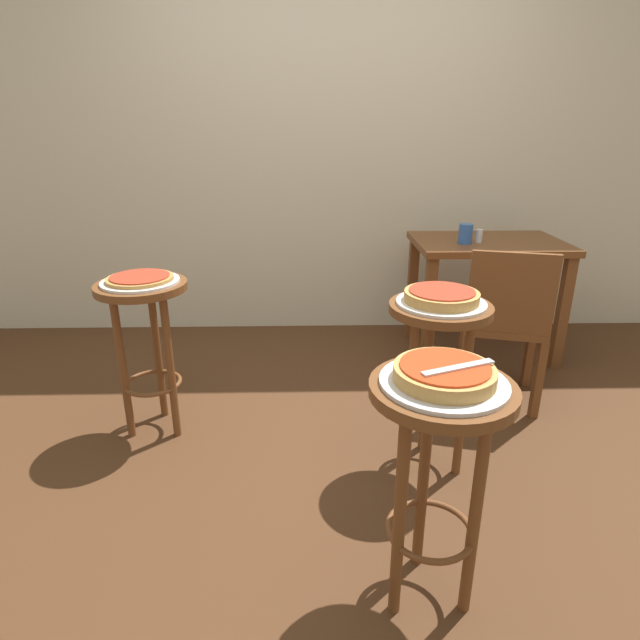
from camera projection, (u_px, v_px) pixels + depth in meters
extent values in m
plane|color=#4C2D19|center=(340.00, 452.00, 2.41)|extent=(6.00, 6.00, 0.00)
cube|color=beige|center=(328.00, 109.00, 3.42)|extent=(6.00, 0.10, 3.00)
cylinder|color=brown|center=(443.00, 390.00, 1.43)|extent=(0.41, 0.41, 0.03)
cylinder|color=brown|center=(424.00, 475.00, 1.68)|extent=(0.04, 0.04, 0.71)
cylinder|color=brown|center=(400.00, 517.00, 1.50)|extent=(0.04, 0.04, 0.71)
cylinder|color=brown|center=(475.00, 516.00, 1.51)|extent=(0.04, 0.04, 0.71)
torus|color=brown|center=(430.00, 530.00, 1.60)|extent=(0.27, 0.27, 0.02)
cylinder|color=silver|center=(444.00, 383.00, 1.42)|extent=(0.35, 0.35, 0.01)
cylinder|color=tan|center=(444.00, 374.00, 1.41)|extent=(0.28, 0.28, 0.04)
cylinder|color=red|center=(445.00, 366.00, 1.41)|extent=(0.24, 0.24, 0.01)
cylinder|color=brown|center=(441.00, 308.00, 2.06)|extent=(0.41, 0.41, 0.03)
cylinder|color=brown|center=(427.00, 379.00, 2.31)|extent=(0.04, 0.04, 0.71)
cylinder|color=brown|center=(410.00, 400.00, 2.13)|extent=(0.04, 0.04, 0.71)
cylinder|color=brown|center=(463.00, 400.00, 2.14)|extent=(0.04, 0.04, 0.71)
torus|color=brown|center=(431.00, 415.00, 2.23)|extent=(0.27, 0.27, 0.02)
cylinder|color=silver|center=(441.00, 303.00, 2.05)|extent=(0.35, 0.35, 0.01)
cylinder|color=tan|center=(442.00, 297.00, 2.05)|extent=(0.29, 0.29, 0.04)
cylinder|color=#B23823|center=(442.00, 291.00, 2.04)|extent=(0.26, 0.26, 0.01)
cylinder|color=brown|center=(141.00, 287.00, 2.34)|extent=(0.41, 0.41, 0.03)
cylinder|color=brown|center=(158.00, 352.00, 2.59)|extent=(0.04, 0.04, 0.71)
cylinder|color=brown|center=(123.00, 369.00, 2.41)|extent=(0.04, 0.04, 0.71)
cylinder|color=brown|center=(170.00, 368.00, 2.41)|extent=(0.04, 0.04, 0.71)
torus|color=brown|center=(153.00, 383.00, 2.51)|extent=(0.27, 0.27, 0.02)
cylinder|color=silver|center=(140.00, 282.00, 2.33)|extent=(0.34, 0.34, 0.01)
cylinder|color=#B78442|center=(140.00, 279.00, 2.33)|extent=(0.29, 0.29, 0.01)
cylinder|color=#B23823|center=(140.00, 276.00, 2.32)|extent=(0.26, 0.26, 0.01)
cube|color=brown|center=(489.00, 244.00, 3.22)|extent=(0.90, 0.62, 0.04)
cube|color=brown|center=(429.00, 315.00, 3.10)|extent=(0.06, 0.06, 0.70)
cube|color=brown|center=(562.00, 314.00, 3.11)|extent=(0.06, 0.06, 0.70)
cube|color=brown|center=(412.00, 289.00, 3.58)|extent=(0.06, 0.06, 0.70)
cube|color=brown|center=(528.00, 288.00, 3.60)|extent=(0.06, 0.06, 0.70)
cylinder|color=#3360B2|center=(466.00, 234.00, 3.11)|extent=(0.08, 0.08, 0.12)
cylinder|color=white|center=(479.00, 236.00, 3.14)|extent=(0.04, 0.04, 0.08)
cube|color=brown|center=(503.00, 323.00, 2.75)|extent=(0.49, 0.49, 0.04)
cube|color=brown|center=(512.00, 293.00, 2.51)|extent=(0.39, 0.13, 0.40)
cube|color=brown|center=(529.00, 352.00, 2.95)|extent=(0.04, 0.04, 0.42)
cube|color=brown|center=(463.00, 346.00, 3.03)|extent=(0.04, 0.04, 0.42)
cube|color=brown|center=(538.00, 380.00, 2.62)|extent=(0.04, 0.04, 0.42)
cube|color=brown|center=(464.00, 373.00, 2.70)|extent=(0.04, 0.04, 0.42)
cube|color=silver|center=(458.00, 367.00, 1.39)|extent=(0.21, 0.10, 0.01)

